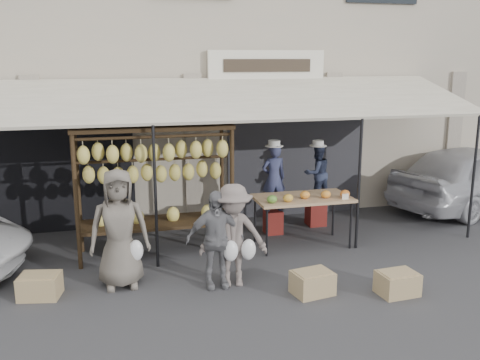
{
  "coord_description": "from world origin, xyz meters",
  "views": [
    {
      "loc": [
        -1.72,
        -7.06,
        3.3
      ],
      "look_at": [
        0.44,
        1.4,
        1.3
      ],
      "focal_mm": 40.0,
      "sensor_mm": 36.0,
      "label": 1
    }
  ],
  "objects_px": {
    "customer_right": "(233,235)",
    "crate_near_b": "(397,283)",
    "vendor_right": "(317,173)",
    "banana_rack": "(154,165)",
    "customer_left": "(119,229)",
    "produce_table": "(303,199)",
    "vendor_left": "(274,178)",
    "sedan": "(475,176)",
    "crate_near_a": "(312,283)",
    "crate_far": "(40,286)",
    "customer_mid": "(215,239)"
  },
  "relations": [
    {
      "from": "customer_left",
      "to": "sedan",
      "type": "relative_size",
      "value": 0.41
    },
    {
      "from": "banana_rack",
      "to": "vendor_left",
      "type": "xyz_separation_m",
      "value": [
        2.28,
        0.6,
        -0.49
      ]
    },
    {
      "from": "crate_near_b",
      "to": "crate_far",
      "type": "relative_size",
      "value": 0.99
    },
    {
      "from": "banana_rack",
      "to": "crate_far",
      "type": "height_order",
      "value": "banana_rack"
    },
    {
      "from": "customer_left",
      "to": "crate_near_b",
      "type": "relative_size",
      "value": 3.25
    },
    {
      "from": "customer_mid",
      "to": "crate_far",
      "type": "relative_size",
      "value": 2.66
    },
    {
      "from": "customer_mid",
      "to": "crate_far",
      "type": "height_order",
      "value": "customer_mid"
    },
    {
      "from": "crate_far",
      "to": "sedan",
      "type": "distance_m",
      "value": 9.3
    },
    {
      "from": "vendor_right",
      "to": "customer_mid",
      "type": "distance_m",
      "value": 3.54
    },
    {
      "from": "produce_table",
      "to": "vendor_right",
      "type": "relative_size",
      "value": 1.46
    },
    {
      "from": "produce_table",
      "to": "sedan",
      "type": "height_order",
      "value": "sedan"
    },
    {
      "from": "customer_left",
      "to": "vendor_right",
      "type": "bearing_deg",
      "value": 27.12
    },
    {
      "from": "customer_left",
      "to": "customer_right",
      "type": "distance_m",
      "value": 1.66
    },
    {
      "from": "produce_table",
      "to": "crate_near_b",
      "type": "xyz_separation_m",
      "value": [
        0.59,
        -2.23,
        -0.7
      ]
    },
    {
      "from": "customer_right",
      "to": "crate_far",
      "type": "relative_size",
      "value": 2.81
    },
    {
      "from": "vendor_right",
      "to": "crate_near_a",
      "type": "relative_size",
      "value": 2.12
    },
    {
      "from": "customer_right",
      "to": "vendor_right",
      "type": "bearing_deg",
      "value": 56.48
    },
    {
      "from": "vendor_right",
      "to": "customer_mid",
      "type": "bearing_deg",
      "value": 30.64
    },
    {
      "from": "customer_right",
      "to": "crate_near_a",
      "type": "distance_m",
      "value": 1.32
    },
    {
      "from": "vendor_right",
      "to": "sedan",
      "type": "height_order",
      "value": "vendor_right"
    },
    {
      "from": "produce_table",
      "to": "banana_rack",
      "type": "bearing_deg",
      "value": 175.31
    },
    {
      "from": "crate_near_a",
      "to": "sedan",
      "type": "distance_m",
      "value": 6.19
    },
    {
      "from": "customer_left",
      "to": "customer_mid",
      "type": "distance_m",
      "value": 1.4
    },
    {
      "from": "customer_right",
      "to": "sedan",
      "type": "xyz_separation_m",
      "value": [
        6.21,
        2.75,
        -0.04
      ]
    },
    {
      "from": "banana_rack",
      "to": "vendor_right",
      "type": "xyz_separation_m",
      "value": [
        3.27,
        0.89,
        -0.51
      ]
    },
    {
      "from": "produce_table",
      "to": "sedan",
      "type": "bearing_deg",
      "value": 17.12
    },
    {
      "from": "banana_rack",
      "to": "vendor_right",
      "type": "height_order",
      "value": "banana_rack"
    },
    {
      "from": "customer_left",
      "to": "produce_table",
      "type": "bearing_deg",
      "value": 16.03
    },
    {
      "from": "crate_near_a",
      "to": "crate_near_b",
      "type": "xyz_separation_m",
      "value": [
        1.17,
        -0.31,
        -0.0
      ]
    },
    {
      "from": "customer_right",
      "to": "produce_table",
      "type": "bearing_deg",
      "value": 49.68
    },
    {
      "from": "banana_rack",
      "to": "customer_mid",
      "type": "distance_m",
      "value": 1.89
    },
    {
      "from": "vendor_left",
      "to": "crate_near_a",
      "type": "height_order",
      "value": "vendor_left"
    },
    {
      "from": "banana_rack",
      "to": "crate_near_b",
      "type": "xyz_separation_m",
      "value": [
        3.17,
        -2.44,
        -1.41
      ]
    },
    {
      "from": "vendor_left",
      "to": "sedan",
      "type": "relative_size",
      "value": 0.3
    },
    {
      "from": "crate_far",
      "to": "sedan",
      "type": "bearing_deg",
      "value": 15.55
    },
    {
      "from": "sedan",
      "to": "banana_rack",
      "type": "bearing_deg",
      "value": 81.81
    },
    {
      "from": "customer_left",
      "to": "crate_near_b",
      "type": "xyz_separation_m",
      "value": [
        3.8,
        -1.27,
        -0.72
      ]
    },
    {
      "from": "customer_right",
      "to": "crate_near_a",
      "type": "relative_size",
      "value": 2.81
    },
    {
      "from": "vendor_right",
      "to": "customer_left",
      "type": "height_order",
      "value": "customer_left"
    },
    {
      "from": "banana_rack",
      "to": "sedan",
      "type": "xyz_separation_m",
      "value": [
        7.18,
        1.21,
        -0.85
      ]
    },
    {
      "from": "vendor_right",
      "to": "customer_right",
      "type": "relative_size",
      "value": 0.75
    },
    {
      "from": "customer_right",
      "to": "crate_near_b",
      "type": "height_order",
      "value": "customer_right"
    },
    {
      "from": "banana_rack",
      "to": "customer_right",
      "type": "xyz_separation_m",
      "value": [
        0.98,
        -1.54,
        -0.81
      ]
    },
    {
      "from": "produce_table",
      "to": "customer_left",
      "type": "relative_size",
      "value": 0.96
    },
    {
      "from": "banana_rack",
      "to": "crate_far",
      "type": "xyz_separation_m",
      "value": [
        -1.76,
        -1.28,
        -1.41
      ]
    },
    {
      "from": "customer_left",
      "to": "crate_near_a",
      "type": "distance_m",
      "value": 2.89
    },
    {
      "from": "customer_right",
      "to": "crate_near_b",
      "type": "bearing_deg",
      "value": -12.39
    },
    {
      "from": "produce_table",
      "to": "customer_right",
      "type": "bearing_deg",
      "value": -140.24
    },
    {
      "from": "customer_left",
      "to": "vendor_left",
      "type": "bearing_deg",
      "value": 30.66
    },
    {
      "from": "banana_rack",
      "to": "customer_left",
      "type": "distance_m",
      "value": 1.5
    }
  ]
}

